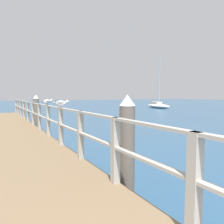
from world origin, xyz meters
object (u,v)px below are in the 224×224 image
object	(u,v)px
dock_piling_far	(36,113)
seagull_background	(47,101)
seagull_foreground	(61,103)
dock_piling_near	(127,149)
boat_2	(158,105)

from	to	relation	value
dock_piling_far	seagull_background	distance (m)	4.35
seagull_foreground	dock_piling_near	bearing A→B (deg)	38.13
boat_2	seagull_foreground	bearing A→B (deg)	53.07
dock_piling_near	seagull_background	xyz separation A→B (m)	(-0.37, 4.56, 0.76)
seagull_foreground	boat_2	distance (m)	28.26
dock_piling_near	boat_2	size ratio (longest dim) A/B	0.26
dock_piling_far	seagull_foreground	xyz separation A→B (m)	(-0.37, -6.00, 0.76)
seagull_foreground	boat_2	world-z (taller)	boat_2
dock_piling_far	seagull_foreground	bearing A→B (deg)	-93.55
boat_2	dock_piling_near	bearing A→B (deg)	57.51
seagull_background	boat_2	world-z (taller)	boat_2
seagull_foreground	dock_piling_far	bearing A→B (deg)	-152.93
boat_2	dock_piling_far	bearing A→B (deg)	43.25
dock_piling_near	boat_2	world-z (taller)	boat_2
dock_piling_near	dock_piling_far	xyz separation A→B (m)	(0.00, 8.83, 0.00)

